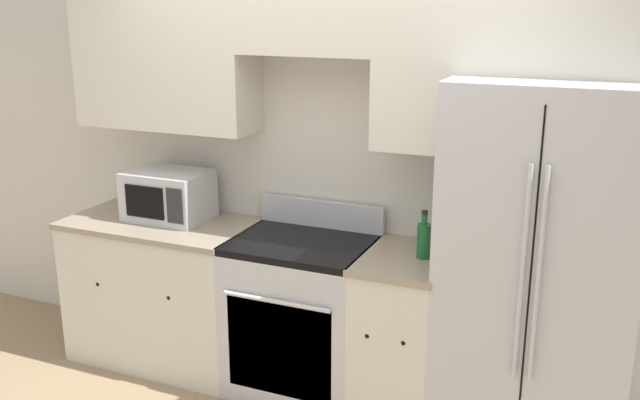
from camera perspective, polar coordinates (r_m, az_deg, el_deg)
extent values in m
cube|color=beige|center=(4.13, 1.92, 3.13)|extent=(8.00, 0.06, 2.60)
cube|color=beige|center=(4.37, -12.26, 11.12)|extent=(1.12, 0.33, 0.84)
cube|color=beige|center=(3.89, -0.62, 14.33)|extent=(0.77, 0.33, 0.38)
cube|color=beige|center=(3.61, 15.19, 9.97)|extent=(1.34, 0.33, 0.84)
cube|color=beige|center=(4.60, -12.31, -7.22)|extent=(1.12, 0.62, 0.87)
cube|color=gray|center=(4.44, -12.66, -1.83)|extent=(1.15, 0.64, 0.03)
sphere|color=black|center=(4.47, -17.33, -6.44)|extent=(0.03, 0.03, 0.03)
sphere|color=black|center=(4.18, -12.00, -7.65)|extent=(0.03, 0.03, 0.03)
cube|color=beige|center=(3.96, 6.59, -10.85)|extent=(0.42, 0.62, 0.87)
cube|color=gray|center=(3.78, 6.81, -4.71)|extent=(0.45, 0.64, 0.03)
sphere|color=black|center=(3.67, 3.80, -10.79)|extent=(0.03, 0.03, 0.03)
sphere|color=black|center=(3.62, 6.69, -11.28)|extent=(0.03, 0.03, 0.03)
cube|color=#B7B7BC|center=(4.15, -1.43, -9.47)|extent=(0.77, 0.62, 0.87)
cube|color=black|center=(3.93, -3.31, -11.79)|extent=(0.62, 0.01, 0.56)
cube|color=black|center=(3.98, -1.47, -3.57)|extent=(0.77, 0.62, 0.04)
cube|color=#B7B7BC|center=(4.19, 0.12, -1.10)|extent=(0.77, 0.04, 0.16)
cylinder|color=silver|center=(3.78, -3.56, -8.11)|extent=(0.62, 0.02, 0.02)
cube|color=#B7B7BC|center=(3.72, 17.16, -5.05)|extent=(0.92, 0.77, 1.86)
cube|color=black|center=(3.37, 16.39, -7.22)|extent=(0.01, 0.01, 1.71)
cylinder|color=#B7B7BC|center=(3.31, 15.86, -5.84)|extent=(0.02, 0.02, 1.02)
cylinder|color=#B7B7BC|center=(3.31, 17.06, -5.98)|extent=(0.02, 0.02, 1.02)
cube|color=#B7B7BC|center=(4.42, -12.02, 0.38)|extent=(0.48, 0.36, 0.30)
cube|color=black|center=(4.30, -13.87, -0.16)|extent=(0.26, 0.01, 0.19)
cube|color=#262628|center=(4.18, -11.56, -0.48)|extent=(0.11, 0.01, 0.21)
cylinder|color=#195928|center=(3.73, 8.29, -3.27)|extent=(0.07, 0.07, 0.19)
cylinder|color=#195928|center=(3.69, 8.36, -1.53)|extent=(0.03, 0.03, 0.05)
cylinder|color=black|center=(3.68, 8.39, -1.00)|extent=(0.03, 0.03, 0.02)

